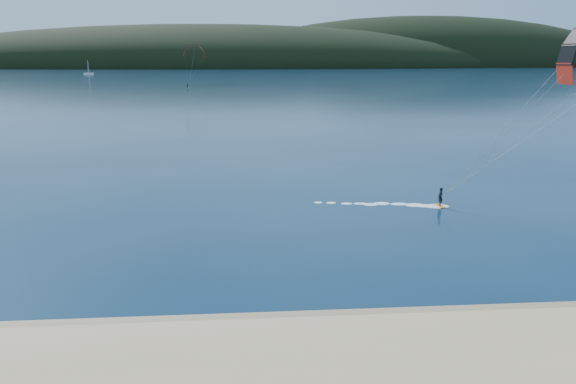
{
  "coord_description": "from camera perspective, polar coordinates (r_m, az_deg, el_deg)",
  "views": [
    {
      "loc": [
        0.04,
        -17.93,
        12.03
      ],
      "look_at": [
        2.18,
        10.0,
        5.0
      ],
      "focal_mm": 33.38,
      "sensor_mm": 36.0,
      "label": 1
    }
  ],
  "objects": [
    {
      "name": "wet_sand",
      "position": [
        25.43,
        -4.08,
        -14.06
      ],
      "size": [
        220.0,
        2.5,
        0.1
      ],
      "color": "#8A7950",
      "rests_on": "ground"
    },
    {
      "name": "headland",
      "position": [
        763.31,
        -4.44,
        13.14
      ],
      "size": [
        1200.0,
        310.0,
        140.0
      ],
      "color": "black",
      "rests_on": "ground"
    },
    {
      "name": "kitesurfer_far",
      "position": [
        220.0,
        -9.98,
        14.08
      ],
      "size": [
        8.83,
        7.78,
        15.61
      ],
      "color": "#EFA41C",
      "rests_on": "ground"
    },
    {
      "name": "sailboat",
      "position": [
        441.35,
        -20.47,
        11.76
      ],
      "size": [
        7.67,
        4.76,
        10.67
      ],
      "color": "white",
      "rests_on": "ground"
    }
  ]
}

